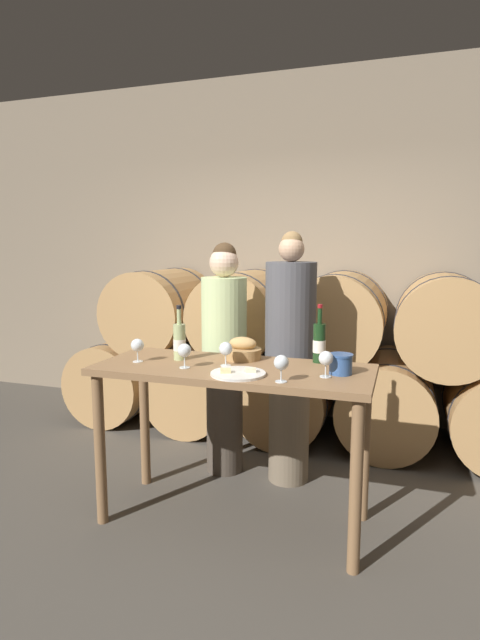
{
  "coord_description": "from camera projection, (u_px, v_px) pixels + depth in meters",
  "views": [
    {
      "loc": [
        0.92,
        -2.62,
        1.62
      ],
      "look_at": [
        0.0,
        0.13,
        1.19
      ],
      "focal_mm": 28.0,
      "sensor_mm": 36.0,
      "label": 1
    }
  ],
  "objects": [
    {
      "name": "ground_plane",
      "position": [
        233.0,
        520.0,
        2.98
      ],
      "size": [
        10.0,
        10.0,
        0.0
      ],
      "primitive_type": "plane",
      "color": "#4C473F"
    },
    {
      "name": "stone_wall_back",
      "position": [
        306.0,
        249.0,
        4.72
      ],
      "size": [
        10.0,
        0.12,
        3.2
      ],
      "color": "gray",
      "rests_on": "ground_plane"
    },
    {
      "name": "barrel_stack",
      "position": [
        290.0,
        358.0,
        4.29
      ],
      "size": [
        4.01,
        0.97,
        1.42
      ],
      "color": "tan",
      "rests_on": "ground_plane"
    },
    {
      "name": "tasting_table",
      "position": [
        233.0,
        391.0,
        2.87
      ],
      "size": [
        1.58,
        0.64,
        0.94
      ],
      "color": "olive",
      "rests_on": "ground_plane"
    },
    {
      "name": "person_left",
      "position": [
        224.0,
        356.0,
        3.54
      ],
      "size": [
        0.32,
        0.32,
        1.65
      ],
      "color": "#4C4238",
      "rests_on": "ground_plane"
    },
    {
      "name": "person_right",
      "position": [
        290.0,
        357.0,
        3.39
      ],
      "size": [
        0.34,
        0.34,
        1.72
      ],
      "color": "#756651",
      "rests_on": "ground_plane"
    },
    {
      "name": "wine_bottle_red",
      "position": [
        319.0,
        342.0,
        2.93
      ],
      "size": [
        0.08,
        0.08,
        0.35
      ],
      "color": "#193819",
      "rests_on": "tasting_table"
    },
    {
      "name": "wine_bottle_white",
      "position": [
        179.0,
        341.0,
        3.0
      ],
      "size": [
        0.08,
        0.08,
        0.33
      ],
      "color": "#ADBC7F",
      "rests_on": "tasting_table"
    },
    {
      "name": "blue_crock",
      "position": [
        341.0,
        363.0,
        2.67
      ],
      "size": [
        0.13,
        0.13,
        0.11
      ],
      "color": "#335693",
      "rests_on": "tasting_table"
    },
    {
      "name": "bread_basket",
      "position": [
        243.0,
        351.0,
        3.03
      ],
      "size": [
        0.23,
        0.23,
        0.14
      ],
      "color": "#A87F4C",
      "rests_on": "tasting_table"
    },
    {
      "name": "cheese_plate",
      "position": [
        238.0,
        373.0,
        2.66
      ],
      "size": [
        0.3,
        0.3,
        0.04
      ],
      "color": "white",
      "rests_on": "tasting_table"
    },
    {
      "name": "wine_glass_far_left",
      "position": [
        137.0,
        346.0,
        2.95
      ],
      "size": [
        0.08,
        0.08,
        0.14
      ],
      "color": "white",
      "rests_on": "tasting_table"
    },
    {
      "name": "wine_glass_left",
      "position": [
        184.0,
        351.0,
        2.8
      ],
      "size": [
        0.08,
        0.08,
        0.14
      ],
      "color": "white",
      "rests_on": "tasting_table"
    },
    {
      "name": "wine_glass_center",
      "position": [
        226.0,
        349.0,
        2.84
      ],
      "size": [
        0.08,
        0.08,
        0.14
      ],
      "color": "white",
      "rests_on": "tasting_table"
    },
    {
      "name": "wine_glass_right",
      "position": [
        281.0,
        363.0,
        2.5
      ],
      "size": [
        0.08,
        0.08,
        0.14
      ],
      "color": "white",
      "rests_on": "tasting_table"
    },
    {
      "name": "wine_glass_far_right",
      "position": [
        326.0,
        359.0,
        2.6
      ],
      "size": [
        0.08,
        0.08,
        0.14
      ],
      "color": "white",
      "rests_on": "tasting_table"
    }
  ]
}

